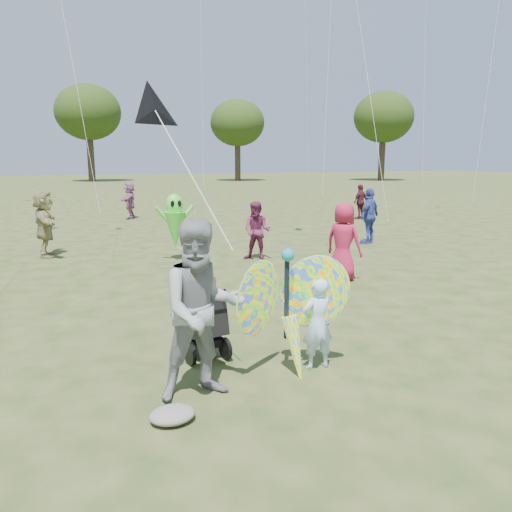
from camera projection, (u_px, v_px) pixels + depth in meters
The scene contains 15 objects.
ground at pixel (312, 353), 6.83m from camera, with size 160.00×160.00×0.00m, color #51592B.
child_girl at pixel (317, 324), 6.23m from camera, with size 0.43×0.28×1.17m, color #B4D3FF.
adult_man at pixel (202, 310), 5.43m from camera, with size 0.97×0.76×2.00m, color gray.
grey_bag at pixel (172, 415), 5.04m from camera, with size 0.47×0.38×0.15m, color gray.
crowd_a at pixel (343, 241), 10.84m from camera, with size 0.82×0.54×1.69m, color #AA1B3D.
crowd_c at pixel (369, 216), 15.43m from camera, with size 1.01×0.42×1.73m, color #38459B.
crowd_d at pixel (45, 224), 13.38m from camera, with size 1.66×0.53×1.79m, color #938B5A.
crowd_e at pixel (257, 231), 12.99m from camera, with size 0.74×0.58×1.53m, color #6C2445.
crowd_h at pixel (360, 202), 21.77m from camera, with size 0.89×0.37×1.52m, color #4B1925.
crowd_j at pixel (130, 200), 21.84m from camera, with size 1.50×0.48×1.62m, color #A45E90.
jogging_stroller at pixel (199, 309), 6.76m from camera, with size 0.59×1.09×1.09m.
butterfly_kite at pixel (290, 312), 6.04m from camera, with size 1.74×0.75×1.77m.
delta_kite_rig at pixel (155, 110), 6.76m from camera, with size 0.89×2.19×2.08m.
alien_kite at pixel (175, 224), 12.80m from camera, with size 1.12×0.69×1.74m.
tree_line at pixel (116, 113), 47.56m from camera, with size 91.78×33.60×10.79m.
Camera 1 is at (-3.22, -5.64, 2.62)m, focal length 35.00 mm.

